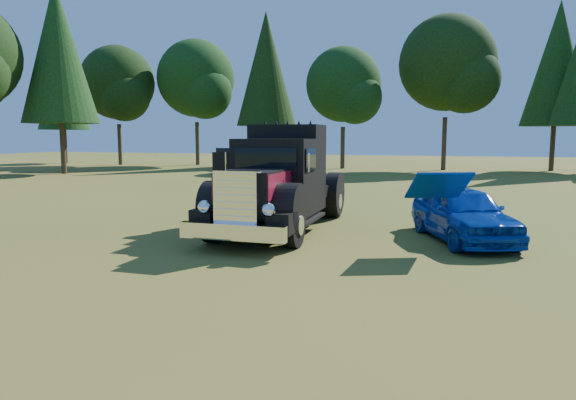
# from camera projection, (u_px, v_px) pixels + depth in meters

# --- Properties ---
(ground) EXTENTS (120.00, 120.00, 0.00)m
(ground) POSITION_uv_depth(u_px,v_px,m) (277.00, 240.00, 13.32)
(ground) COLOR #3E591A
(ground) RESTS_ON ground
(treeline) EXTENTS (72.10, 24.04, 13.84)m
(treeline) POSITION_uv_depth(u_px,v_px,m) (368.00, 69.00, 38.96)
(treeline) COLOR #2D2116
(treeline) RESTS_ON ground
(diamond_t_truck) EXTENTS (3.38, 7.16, 3.00)m
(diamond_t_truck) POSITION_uv_depth(u_px,v_px,m) (278.00, 186.00, 14.48)
(diamond_t_truck) COLOR black
(diamond_t_truck) RESTS_ON ground
(hotrod_coupe) EXTENTS (3.04, 4.49, 1.89)m
(hotrod_coupe) POSITION_uv_depth(u_px,v_px,m) (463.00, 213.00, 13.11)
(hotrod_coupe) COLOR #0811B5
(hotrod_coupe) RESTS_ON ground
(spectator_near) EXTENTS (0.46, 0.65, 1.68)m
(spectator_near) POSITION_uv_depth(u_px,v_px,m) (223.00, 202.00, 14.28)
(spectator_near) COLOR #1C1C41
(spectator_near) RESTS_ON ground
(spectator_far) EXTENTS (1.07, 1.05, 1.74)m
(spectator_far) POSITION_uv_depth(u_px,v_px,m) (223.00, 196.00, 15.59)
(spectator_far) COLOR #1D2444
(spectator_far) RESTS_ON ground
(distant_teal_car) EXTENTS (3.42, 3.48, 1.19)m
(distant_teal_car) POSITION_uv_depth(u_px,v_px,m) (237.00, 163.00, 40.12)
(distant_teal_car) COLOR #0A3941
(distant_teal_car) RESTS_ON ground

